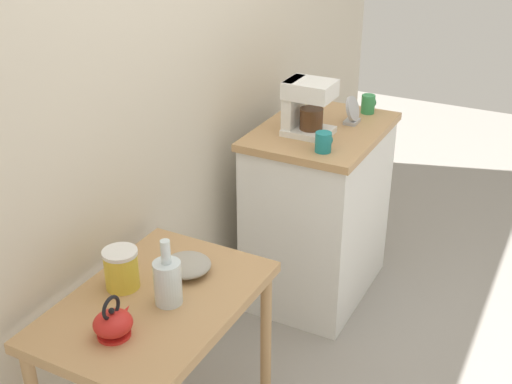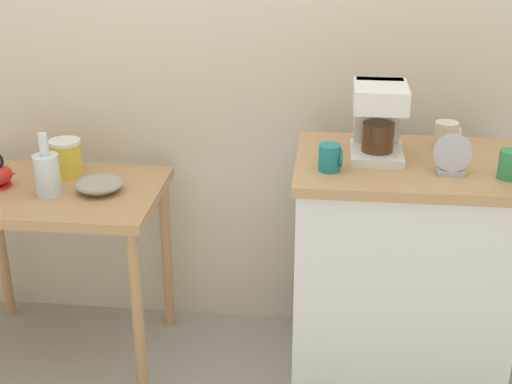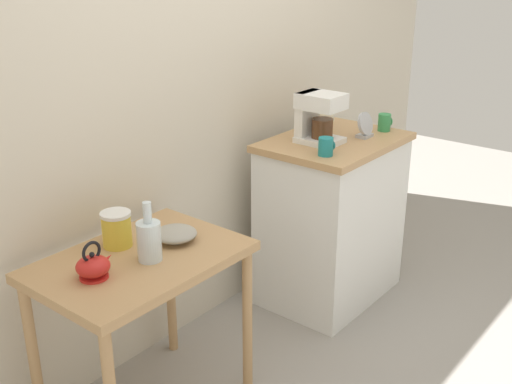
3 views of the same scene
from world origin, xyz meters
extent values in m
plane|color=gray|center=(0.00, 0.00, 0.00)|extent=(8.00, 8.00, 0.00)
cube|color=beige|center=(0.10, 0.43, 1.40)|extent=(4.40, 0.10, 2.80)
cube|color=tan|center=(-0.74, 0.04, 0.72)|extent=(0.82, 0.56, 0.04)
cylinder|color=tan|center=(-0.36, -0.20, 0.35)|extent=(0.04, 0.04, 0.70)
cylinder|color=tan|center=(-1.11, 0.28, 0.35)|extent=(0.04, 0.04, 0.70)
cylinder|color=tan|center=(-0.36, 0.28, 0.35)|extent=(0.04, 0.04, 0.70)
cube|color=white|center=(0.59, -0.02, 0.45)|extent=(0.75, 0.54, 0.90)
cube|color=tan|center=(0.59, -0.02, 0.91)|extent=(0.78, 0.57, 0.04)
cylinder|color=#9E998C|center=(-0.55, 0.03, 0.74)|extent=(0.08, 0.08, 0.01)
ellipsoid|color=#9E998C|center=(-0.55, 0.03, 0.77)|extent=(0.18, 0.18, 0.05)
cylinder|color=red|center=(-0.96, 0.04, 0.75)|extent=(0.11, 0.11, 0.01)
ellipsoid|color=red|center=(-0.96, 0.04, 0.79)|extent=(0.13, 0.13, 0.08)
cone|color=red|center=(-0.90, 0.04, 0.79)|extent=(0.06, 0.03, 0.05)
sphere|color=black|center=(-0.96, 0.04, 0.84)|extent=(0.02, 0.02, 0.02)
torus|color=black|center=(-0.96, 0.04, 0.85)|extent=(0.08, 0.01, 0.08)
cylinder|color=silver|center=(-0.73, -0.01, 0.82)|extent=(0.10, 0.10, 0.16)
cylinder|color=silver|center=(-0.73, -0.01, 0.94)|extent=(0.03, 0.03, 0.08)
cylinder|color=gold|center=(-0.73, 0.18, 0.81)|extent=(0.12, 0.12, 0.13)
cylinder|color=white|center=(-0.73, 0.18, 0.88)|extent=(0.12, 0.12, 0.01)
cube|color=white|center=(0.47, 0.00, 0.95)|extent=(0.18, 0.22, 0.03)
cube|color=white|center=(0.47, 0.08, 1.06)|extent=(0.16, 0.05, 0.26)
cube|color=white|center=(0.47, 0.00, 1.15)|extent=(0.18, 0.22, 0.08)
cylinder|color=#4C2D19|center=(0.47, -0.01, 1.01)|extent=(0.11, 0.11, 0.10)
cylinder|color=teal|center=(0.31, -0.14, 0.98)|extent=(0.07, 0.07, 0.09)
torus|color=teal|center=(0.35, -0.14, 0.98)|extent=(0.01, 0.06, 0.06)
cylinder|color=#338C4C|center=(0.89, -0.15, 0.98)|extent=(0.07, 0.07, 0.10)
torus|color=#338C4C|center=(0.93, -0.15, 0.98)|extent=(0.01, 0.06, 0.06)
cylinder|color=beige|center=(0.73, 0.13, 0.98)|extent=(0.08, 0.08, 0.10)
torus|color=beige|center=(0.77, 0.13, 0.98)|extent=(0.01, 0.06, 0.06)
cube|color=#B2B5BA|center=(0.71, -0.13, 0.94)|extent=(0.09, 0.06, 0.02)
cylinder|color=#B2B5BA|center=(0.71, -0.13, 1.01)|extent=(0.13, 0.05, 0.12)
cylinder|color=black|center=(0.71, -0.13, 1.01)|extent=(0.11, 0.04, 0.10)
camera|label=1|loc=(-2.23, -1.13, 2.08)|focal=46.40mm
camera|label=2|loc=(0.31, -2.37, 1.81)|focal=50.00mm
camera|label=3|loc=(-2.17, -1.71, 1.88)|focal=44.09mm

